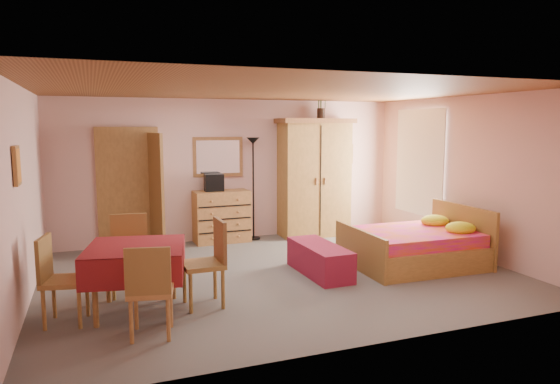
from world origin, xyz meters
name	(u,v)px	position (x,y,z in m)	size (l,w,h in m)	color
floor	(281,274)	(0.00, 0.00, 0.00)	(6.50, 6.50, 0.00)	#66605A
ceiling	(281,90)	(0.00, 0.00, 2.60)	(6.50, 6.50, 0.00)	brown
wall_back	(233,170)	(0.00, 2.50, 1.30)	(6.50, 0.10, 2.60)	#CE9F96
wall_front	(375,213)	(0.00, -2.50, 1.30)	(6.50, 0.10, 2.60)	#CE9F96
wall_left	(23,196)	(-3.25, 0.00, 1.30)	(0.10, 5.00, 2.60)	#CE9F96
wall_right	(467,176)	(3.25, 0.00, 1.30)	(0.10, 5.00, 2.60)	#CE9F96
doorway	(129,189)	(-1.90, 2.47, 1.02)	(1.06, 0.12, 2.15)	#9E6B35
window	(420,162)	(3.21, 1.20, 1.45)	(0.08, 1.40, 1.95)	white
picture_left	(17,166)	(-3.22, -0.60, 1.70)	(0.04, 0.32, 0.42)	orange
picture_back	(346,154)	(2.35, 2.47, 1.55)	(0.30, 0.04, 0.40)	#D8BF59
chest_of_drawers	(222,216)	(-0.30, 2.28, 0.47)	(1.00, 0.50, 0.94)	#AF733B
wall_mirror	(218,157)	(-0.30, 2.49, 1.55)	(0.93, 0.05, 0.73)	silver
stereo	(214,183)	(-0.43, 2.29, 1.10)	(0.33, 0.24, 0.31)	black
floor_lamp	(253,189)	(0.31, 2.26, 0.95)	(0.24, 0.24, 1.90)	black
wardrobe	(314,178)	(1.51, 2.20, 1.13)	(1.44, 0.74, 2.25)	#AD7C3A
sunflower_vase	(321,104)	(1.69, 2.28, 2.53)	(0.22, 0.22, 0.54)	#ECB213
bed	(413,237)	(2.05, -0.27, 0.44)	(1.91, 1.50, 0.88)	#D9158F
bench	(320,259)	(0.52, -0.19, 0.22)	(0.48, 1.29, 0.43)	maroon
dining_table	(137,279)	(-2.06, -0.79, 0.39)	(1.06, 1.06, 0.78)	maroon
chair_south	(151,290)	(-1.98, -1.51, 0.48)	(0.44, 0.44, 0.96)	#AB6E3A
chair_north	(129,256)	(-2.09, -0.13, 0.50)	(0.45, 0.45, 1.00)	#AD7F3A
chair_west	(65,280)	(-2.80, -0.86, 0.48)	(0.44, 0.44, 0.96)	#AB743A
chair_east	(203,264)	(-1.31, -0.86, 0.51)	(0.47, 0.47, 1.02)	olive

